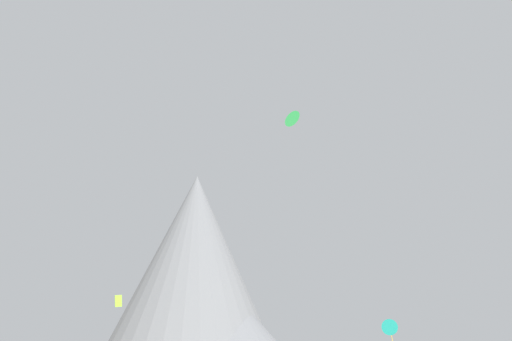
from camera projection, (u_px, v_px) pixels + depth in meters
name	position (u px, v px, depth m)	size (l,w,h in m)	color
rock_massif	(202.00, 299.00, 121.71)	(64.95, 60.89, 50.11)	slate
kite_lime_low	(118.00, 301.00, 66.86)	(0.82, 0.75, 1.48)	#8CD133
kite_green_high	(293.00, 119.00, 76.52)	(2.42, 2.23, 2.52)	green
kite_teal_low	(390.00, 327.00, 72.12)	(2.19, 1.19, 3.79)	teal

